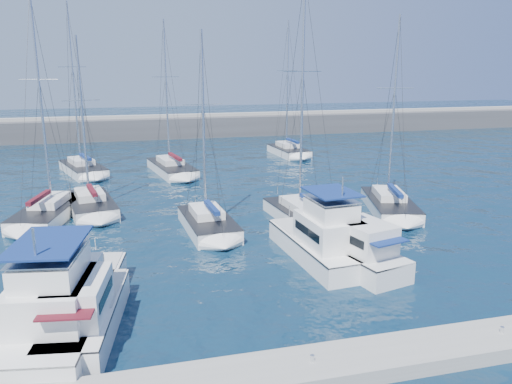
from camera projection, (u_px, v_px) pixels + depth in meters
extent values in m
plane|color=black|center=(244.00, 262.00, 28.35)|extent=(220.00, 220.00, 0.00)
cube|color=#424244|center=(168.00, 130.00, 76.89)|extent=(160.00, 6.00, 4.00)
cube|color=gray|center=(168.00, 116.00, 76.35)|extent=(160.00, 1.20, 0.50)
cube|color=gray|center=(312.00, 369.00, 17.95)|extent=(40.00, 2.20, 0.60)
cylinder|color=silver|center=(312.00, 358.00, 17.85)|extent=(0.16, 0.16, 0.25)
cylinder|color=silver|center=(502.00, 330.00, 19.76)|extent=(0.16, 0.16, 0.25)
cube|color=white|center=(88.00, 322.00, 20.98)|extent=(3.48, 7.53, 1.60)
cube|color=#262628|center=(86.00, 306.00, 20.79)|extent=(3.53, 7.54, 0.08)
cube|color=white|center=(79.00, 297.00, 19.73)|extent=(2.54, 3.63, 1.60)
cube|color=black|center=(79.00, 295.00, 19.71)|extent=(2.48, 2.97, 0.45)
cube|color=#4F0F1A|center=(70.00, 306.00, 18.37)|extent=(2.25, 2.47, 0.07)
cube|color=white|center=(68.00, 314.00, 21.65)|extent=(4.98, 10.78, 1.60)
cube|color=#262628|center=(67.00, 298.00, 21.46)|extent=(5.05, 10.79, 0.08)
cube|color=white|center=(56.00, 293.00, 20.03)|extent=(3.59, 5.20, 1.60)
cube|color=black|center=(56.00, 292.00, 20.01)|extent=(3.49, 4.26, 0.45)
cube|color=white|center=(51.00, 266.00, 19.52)|extent=(2.79, 3.69, 0.90)
cube|color=navy|center=(48.00, 242.00, 19.27)|extent=(3.15, 4.21, 0.08)
cube|color=white|center=(320.00, 251.00, 28.98)|extent=(3.81, 8.52, 1.60)
cube|color=#262628|center=(320.00, 239.00, 28.79)|extent=(3.87, 8.53, 0.08)
cube|color=white|center=(329.00, 230.00, 27.65)|extent=(2.96, 4.05, 1.60)
cube|color=black|center=(329.00, 229.00, 27.63)|extent=(2.95, 3.29, 0.45)
cube|color=white|center=(331.00, 209.00, 27.16)|extent=(2.34, 2.86, 0.90)
cube|color=navy|center=(332.00, 192.00, 26.91)|extent=(2.63, 3.26, 0.08)
cube|color=silver|center=(354.00, 260.00, 27.65)|extent=(4.07, 6.96, 1.60)
cube|color=#262628|center=(355.00, 247.00, 27.46)|extent=(4.12, 6.97, 0.08)
cube|color=silver|center=(365.00, 237.00, 26.57)|extent=(2.85, 3.46, 1.60)
cube|color=black|center=(365.00, 235.00, 26.55)|extent=(2.75, 2.89, 0.45)
cube|color=navy|center=(381.00, 238.00, 25.47)|extent=(2.48, 2.43, 0.07)
cube|color=white|center=(48.00, 215.00, 36.24)|extent=(4.71, 8.47, 1.30)
cube|color=#262628|center=(48.00, 207.00, 36.08)|extent=(4.77, 8.49, 0.06)
cube|color=white|center=(50.00, 200.00, 36.49)|extent=(2.68, 3.85, 0.55)
cylinder|color=silver|center=(41.00, 100.00, 34.97)|extent=(0.18, 0.18, 14.08)
cylinder|color=silver|center=(40.00, 199.00, 34.70)|extent=(1.01, 3.93, 0.12)
cube|color=#4F0F1A|center=(39.00, 198.00, 34.57)|extent=(1.15, 3.59, 0.28)
cube|color=silver|center=(91.00, 208.00, 38.07)|extent=(4.36, 7.74, 1.30)
cube|color=#262628|center=(91.00, 200.00, 37.91)|extent=(4.42, 7.75, 0.06)
cube|color=silver|center=(90.00, 194.00, 38.23)|extent=(2.53, 3.51, 0.55)
cylinder|color=silver|center=(82.00, 116.00, 36.99)|extent=(0.18, 0.18, 11.50)
cylinder|color=silver|center=(92.00, 192.00, 36.74)|extent=(0.83, 3.60, 0.12)
cube|color=#4F0F1A|center=(92.00, 190.00, 36.61)|extent=(0.98, 3.29, 0.28)
cube|color=white|center=(208.00, 226.00, 33.65)|extent=(3.41, 7.08, 1.30)
cube|color=#262628|center=(208.00, 218.00, 33.49)|extent=(3.46, 7.09, 0.06)
cube|color=white|center=(206.00, 211.00, 33.81)|extent=(2.10, 3.14, 0.55)
cylinder|color=silver|center=(203.00, 122.00, 32.55)|extent=(0.18, 0.18, 11.61)
cylinder|color=silver|center=(211.00, 209.00, 32.33)|extent=(0.38, 3.44, 0.12)
cube|color=navy|center=(212.00, 207.00, 32.20)|extent=(0.58, 3.12, 0.28)
cube|color=silver|center=(304.00, 219.00, 35.29)|extent=(3.96, 8.48, 1.30)
cube|color=#262628|center=(305.00, 210.00, 35.14)|extent=(4.03, 8.49, 0.06)
cube|color=silver|center=(302.00, 204.00, 35.52)|extent=(2.39, 3.78, 0.55)
cylinder|color=silver|center=(302.00, 94.00, 33.88)|extent=(0.18, 0.18, 15.03)
cylinder|color=silver|center=(313.00, 203.00, 33.81)|extent=(0.56, 4.09, 0.12)
cube|color=navy|center=(314.00, 201.00, 33.68)|extent=(0.74, 3.70, 0.28)
cube|color=white|center=(390.00, 207.00, 38.16)|extent=(5.06, 8.47, 1.30)
cube|color=#262628|center=(390.00, 199.00, 38.01)|extent=(5.12, 8.48, 0.06)
cube|color=white|center=(389.00, 194.00, 38.41)|extent=(2.83, 3.88, 0.55)
cylinder|color=silver|center=(394.00, 106.00, 37.04)|extent=(0.18, 0.18, 12.93)
cylinder|color=silver|center=(395.00, 192.00, 36.64)|extent=(1.20, 3.86, 0.12)
cube|color=navy|center=(395.00, 191.00, 36.50)|extent=(1.32, 3.54, 0.28)
cube|color=white|center=(83.00, 171.00, 51.22)|extent=(5.43, 8.56, 1.30)
cube|color=#262628|center=(83.00, 165.00, 51.07)|extent=(5.49, 8.58, 0.06)
cube|color=white|center=(81.00, 161.00, 51.39)|extent=(2.98, 3.95, 0.55)
cylinder|color=silver|center=(73.00, 83.00, 49.67)|extent=(0.18, 0.18, 15.38)
cylinder|color=silver|center=(85.00, 158.00, 49.88)|extent=(1.41, 3.83, 0.12)
cube|color=navy|center=(85.00, 157.00, 49.76)|extent=(1.50, 3.53, 0.28)
cube|color=silver|center=(172.00, 170.00, 51.51)|extent=(4.69, 9.21, 1.30)
cube|color=#262628|center=(172.00, 164.00, 51.35)|extent=(4.75, 9.22, 0.06)
cube|color=silver|center=(170.00, 160.00, 51.75)|extent=(2.70, 4.15, 0.55)
cylinder|color=silver|center=(166.00, 91.00, 50.28)|extent=(0.18, 0.18, 13.75)
cylinder|color=silver|center=(175.00, 158.00, 49.98)|extent=(0.94, 4.34, 0.12)
cube|color=#4F0F1A|center=(175.00, 157.00, 49.85)|extent=(1.08, 3.95, 0.28)
cube|color=white|center=(289.00, 153.00, 61.66)|extent=(3.61, 7.49, 1.30)
cube|color=#262628|center=(289.00, 148.00, 61.51)|extent=(3.67, 7.49, 0.06)
cube|color=white|center=(287.00, 145.00, 61.84)|extent=(2.21, 3.33, 0.55)
cylinder|color=silver|center=(287.00, 83.00, 60.23)|extent=(0.18, 0.18, 14.54)
cylinder|color=silver|center=(292.00, 142.00, 60.29)|extent=(0.43, 3.63, 0.12)
cube|color=navy|center=(293.00, 141.00, 60.16)|extent=(0.63, 3.28, 0.28)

